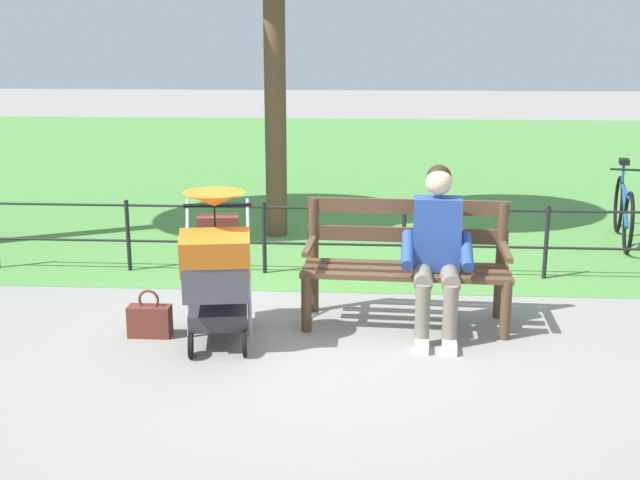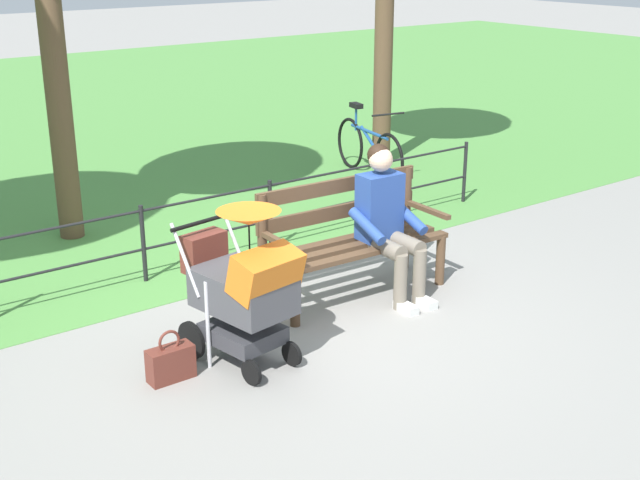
{
  "view_description": "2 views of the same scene",
  "coord_description": "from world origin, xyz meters",
  "px_view_note": "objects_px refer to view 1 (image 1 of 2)",
  "views": [
    {
      "loc": [
        -0.36,
        5.9,
        2.18
      ],
      "look_at": [
        0.04,
        -0.03,
        0.68
      ],
      "focal_mm": 44.45,
      "sensor_mm": 36.0,
      "label": 1
    },
    {
      "loc": [
        3.57,
        5.09,
        2.86
      ],
      "look_at": [
        -0.07,
        0.22,
        0.68
      ],
      "focal_mm": 47.53,
      "sensor_mm": 36.0,
      "label": 2
    }
  ],
  "objects_px": {
    "stroller": "(217,266)",
    "park_bench": "(406,257)",
    "handbag": "(150,320)",
    "person_on_bench": "(437,246)",
    "bicycle": "(623,210)"
  },
  "relations": [
    {
      "from": "stroller",
      "to": "handbag",
      "type": "bearing_deg",
      "value": -9.45
    },
    {
      "from": "park_bench",
      "to": "handbag",
      "type": "relative_size",
      "value": 4.38
    },
    {
      "from": "person_on_bench",
      "to": "bicycle",
      "type": "bearing_deg",
      "value": -127.63
    },
    {
      "from": "park_bench",
      "to": "stroller",
      "type": "relative_size",
      "value": 1.41
    },
    {
      "from": "park_bench",
      "to": "person_on_bench",
      "type": "height_order",
      "value": "person_on_bench"
    },
    {
      "from": "park_bench",
      "to": "bicycle",
      "type": "bearing_deg",
      "value": -132.44
    },
    {
      "from": "person_on_bench",
      "to": "bicycle",
      "type": "height_order",
      "value": "person_on_bench"
    },
    {
      "from": "bicycle",
      "to": "park_bench",
      "type": "bearing_deg",
      "value": 47.56
    },
    {
      "from": "stroller",
      "to": "handbag",
      "type": "relative_size",
      "value": 3.11
    },
    {
      "from": "stroller",
      "to": "person_on_bench",
      "type": "bearing_deg",
      "value": -168.12
    },
    {
      "from": "stroller",
      "to": "handbag",
      "type": "height_order",
      "value": "stroller"
    },
    {
      "from": "park_bench",
      "to": "stroller",
      "type": "distance_m",
      "value": 1.5
    },
    {
      "from": "bicycle",
      "to": "person_on_bench",
      "type": "bearing_deg",
      "value": 52.37
    },
    {
      "from": "park_bench",
      "to": "stroller",
      "type": "xyz_separation_m",
      "value": [
        1.39,
        0.56,
        0.07
      ]
    },
    {
      "from": "stroller",
      "to": "park_bench",
      "type": "bearing_deg",
      "value": -158.01
    }
  ]
}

